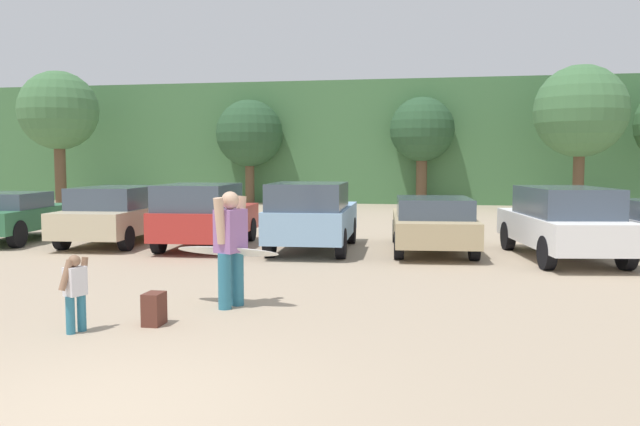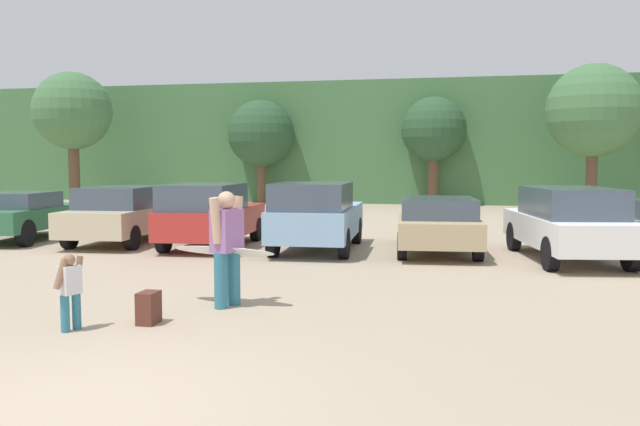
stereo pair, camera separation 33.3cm
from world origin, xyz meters
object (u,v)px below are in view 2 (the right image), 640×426
at_px(parked_car_white, 568,222).
at_px(person_adult, 227,242).
at_px(backpack_dropped, 149,308).
at_px(parked_car_tan, 437,223).
at_px(parked_car_champagne, 125,213).
at_px(surfboard_white, 224,251).
at_px(person_child, 70,287).
at_px(parked_car_red, 210,214).
at_px(parked_car_sky_blue, 316,215).
at_px(parked_car_forest_green, 24,214).

distance_m(parked_car_white, person_adult, 8.45).
height_order(parked_car_white, person_adult, person_adult).
relative_size(person_adult, backpack_dropped, 3.99).
xyz_separation_m(parked_car_tan, person_adult, (-2.98, -6.81, 0.29)).
height_order(parked_car_champagne, surfboard_white, parked_car_champagne).
bearing_deg(surfboard_white, person_child, 61.06).
distance_m(parked_car_red, person_child, 8.26).
xyz_separation_m(parked_car_champagne, parked_car_sky_blue, (5.55, -0.61, 0.09)).
bearing_deg(parked_car_champagne, parked_car_sky_blue, -100.23).
height_order(parked_car_tan, backpack_dropped, parked_car_tan).
distance_m(parked_car_forest_green, person_adult, 10.86).
bearing_deg(parked_car_red, person_adult, -159.71).
relative_size(parked_car_white, surfboard_white, 2.72).
height_order(parked_car_tan, surfboard_white, parked_car_tan).
relative_size(parked_car_forest_green, person_adult, 2.37).
height_order(surfboard_white, backpack_dropped, surfboard_white).
xyz_separation_m(parked_car_forest_green, parked_car_red, (5.73, -0.35, 0.13)).
distance_m(parked_car_sky_blue, person_child, 8.25).
relative_size(parked_car_red, person_adult, 2.31).
bearing_deg(parked_car_champagne, backpack_dropped, -153.40).
distance_m(parked_car_sky_blue, backpack_dropped, 7.61).
relative_size(parked_car_white, person_adult, 2.69).
height_order(parked_car_red, person_child, parked_car_red).
bearing_deg(parked_car_sky_blue, parked_car_champagne, 80.83).
relative_size(parked_car_sky_blue, surfboard_white, 2.45).
bearing_deg(parked_car_tan, parked_car_sky_blue, 95.17).
bearing_deg(parked_car_red, parked_car_tan, -89.04).
distance_m(parked_car_sky_blue, person_adult, 6.31).
bearing_deg(parked_car_tan, parked_car_champagne, 84.64).
height_order(parked_car_sky_blue, surfboard_white, parked_car_sky_blue).
distance_m(parked_car_forest_green, parked_car_tan, 11.52).
height_order(parked_car_red, parked_car_tan, parked_car_red).
height_order(parked_car_champagne, parked_car_tan, parked_car_champagne).
relative_size(parked_car_red, parked_car_tan, 0.86).
relative_size(person_child, surfboard_white, 0.58).
relative_size(parked_car_tan, parked_car_white, 1.00).
bearing_deg(parked_car_sky_blue, person_adult, 176.81).
distance_m(parked_car_forest_green, parked_car_red, 5.75).
bearing_deg(parked_car_tan, surfboard_white, 150.55).
bearing_deg(backpack_dropped, surfboard_white, 66.45).
distance_m(parked_car_forest_green, person_child, 11.01).
relative_size(parked_car_tan, surfboard_white, 2.71).
distance_m(parked_car_forest_green, backpack_dropped, 11.17).
xyz_separation_m(parked_car_sky_blue, person_adult, (-0.04, -6.30, 0.11)).
height_order(parked_car_sky_blue, person_child, parked_car_sky_blue).
height_order(person_child, surfboard_white, person_child).
bearing_deg(parked_car_white, person_child, 127.14).
bearing_deg(parked_car_forest_green, person_child, -147.07).
bearing_deg(parked_car_sky_blue, parked_car_forest_green, 84.39).
relative_size(parked_car_champagne, parked_car_tan, 0.98).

